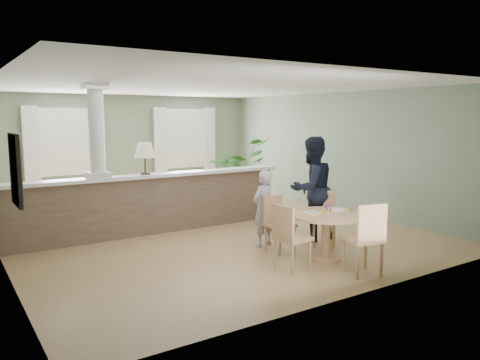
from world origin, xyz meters
TOP-DOWN VIEW (x-y plane):
  - ground at (0.00, 0.00)m, footprint 8.00×8.00m
  - room_shell at (-0.03, 0.63)m, footprint 7.02×8.02m
  - pony_wall at (-0.99, 0.20)m, footprint 5.32×0.38m
  - sofa at (-0.94, 1.42)m, footprint 3.24×1.57m
  - houseplant at (1.97, 1.76)m, footprint 1.84×1.73m
  - dining_table at (0.64, -2.72)m, footprint 1.17×1.17m
  - chair_far_boy at (0.31, -1.95)m, footprint 0.43×0.43m
  - chair_far_man at (1.21, -2.07)m, footprint 0.58×0.58m
  - chair_near at (0.57, -3.57)m, footprint 0.55×0.55m
  - chair_side at (-0.18, -2.84)m, footprint 0.47×0.47m
  - child_person at (0.28, -1.60)m, footprint 0.52×0.40m
  - man_person at (1.23, -1.73)m, footprint 0.88×0.69m

SIDE VIEW (x-z plane):
  - ground at x=0.00m, z-range 0.00..0.00m
  - sofa at x=-0.94m, z-range 0.00..0.91m
  - chair_far_boy at x=0.31m, z-range 0.05..0.93m
  - chair_far_man at x=1.21m, z-range 0.05..0.95m
  - chair_side at x=-0.18m, z-range 0.05..0.99m
  - chair_near at x=0.57m, z-range 0.05..1.06m
  - dining_table at x=0.64m, z-range 0.16..0.96m
  - child_person at x=0.28m, z-range 0.00..1.28m
  - pony_wall at x=-0.99m, z-range -0.64..2.06m
  - houseplant at x=1.97m, z-range 0.00..1.63m
  - man_person at x=1.23m, z-range 0.00..1.81m
  - room_shell at x=-0.03m, z-range 0.46..3.17m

